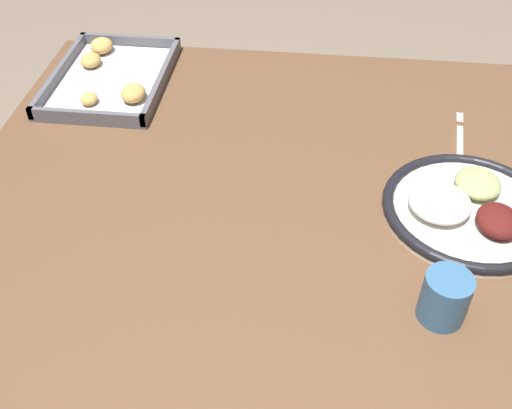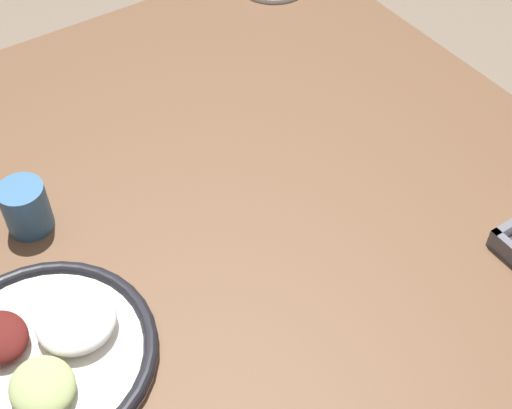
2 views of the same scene
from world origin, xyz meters
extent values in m
cube|color=brown|center=(0.00, 0.00, 0.71)|extent=(1.23, 1.10, 0.03)
cylinder|color=brown|center=(-0.56, 0.50, 0.35)|extent=(0.06, 0.06, 0.70)
cylinder|color=white|center=(0.07, -0.36, 0.73)|extent=(0.29, 0.29, 0.01)
torus|color=black|center=(0.07, -0.36, 0.74)|extent=(0.30, 0.30, 0.02)
ellipsoid|color=white|center=(0.06, -0.31, 0.76)|extent=(0.11, 0.11, 0.04)
ellipsoid|color=#511614|center=(0.03, -0.40, 0.76)|extent=(0.08, 0.07, 0.03)
ellipsoid|color=#9EAD6B|center=(0.12, -0.38, 0.76)|extent=(0.09, 0.08, 0.03)
cylinder|color=#38668E|center=(-0.15, -0.29, 0.77)|extent=(0.07, 0.07, 0.08)
camera|label=1|loc=(-0.72, -0.09, 1.44)|focal=42.00mm
camera|label=2|loc=(0.62, -0.40, 1.54)|focal=50.00mm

